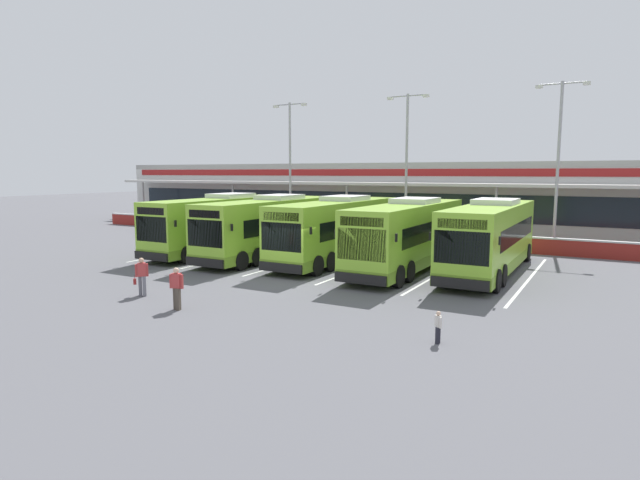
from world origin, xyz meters
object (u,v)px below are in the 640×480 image
coach_bus_leftmost (222,225)px  pedestrian_child (438,326)px  coach_bus_rightmost (491,238)px  lamp_post_centre (407,157)px  coach_bus_left_centre (271,228)px  coach_bus_right_centre (408,236)px  lamp_post_west (290,159)px  pedestrian_in_dark_coat (177,287)px  lamp_post_east (558,155)px  coach_bus_centre (338,230)px  pedestrian_with_handbag (141,276)px

coach_bus_leftmost → pedestrian_child: coach_bus_leftmost is taller
coach_bus_rightmost → lamp_post_centre: lamp_post_centre is taller
coach_bus_left_centre → coach_bus_right_centre: (8.78, 0.16, 0.00)m
lamp_post_west → pedestrian_in_dark_coat: bearing=-66.8°
pedestrian_child → lamp_post_west: 30.90m
coach_bus_right_centre → lamp_post_east: (6.08, 11.41, 4.50)m
coach_bus_left_centre → coach_bus_centre: bearing=9.3°
coach_bus_centre → coach_bus_right_centre: size_ratio=1.00×
lamp_post_centre → coach_bus_right_centre: bearing=-69.0°
coach_bus_rightmost → pedestrian_in_dark_coat: coach_bus_rightmost is taller
coach_bus_leftmost → coach_bus_left_centre: size_ratio=1.00×
lamp_post_west → coach_bus_left_centre: bearing=-62.4°
coach_bus_left_centre → pedestrian_with_handbag: (1.17, -11.24, -0.93)m
coach_bus_leftmost → pedestrian_in_dark_coat: size_ratio=7.51×
coach_bus_centre → lamp_post_east: bearing=45.7°
coach_bus_leftmost → coach_bus_right_centre: same height
pedestrian_with_handbag → coach_bus_right_centre: bearing=56.3°
coach_bus_right_centre → pedestrian_child: bearing=-65.8°
coach_bus_right_centre → pedestrian_in_dark_coat: 13.21m
coach_bus_left_centre → coach_bus_rightmost: 12.88m
coach_bus_centre → pedestrian_child: bearing=-50.9°
coach_bus_left_centre → pedestrian_with_handbag: bearing=-84.1°
pedestrian_in_dark_coat → lamp_post_east: bearing=65.6°
lamp_post_west → lamp_post_east: size_ratio=1.00×
coach_bus_centre → lamp_post_west: bearing=133.3°
coach_bus_rightmost → pedestrian_with_handbag: 17.15m
coach_bus_centre → pedestrian_child: (9.62, -11.85, -1.24)m
coach_bus_rightmost → pedestrian_child: 12.57m
coach_bus_centre → pedestrian_with_handbag: (-3.07, -11.94, -0.93)m
coach_bus_rightmost → pedestrian_child: coach_bus_rightmost is taller
coach_bus_right_centre → lamp_post_west: 19.38m
pedestrian_in_dark_coat → coach_bus_left_centre: bearing=108.6°
coach_bus_leftmost → lamp_post_west: 12.65m
pedestrian_in_dark_coat → pedestrian_child: 9.82m
pedestrian_in_dark_coat → lamp_post_east: (10.77, 23.73, 5.42)m
coach_bus_leftmost → coach_bus_left_centre: 3.96m
pedestrian_with_handbag → pedestrian_in_dark_coat: 3.06m
pedestrian_child → coach_bus_right_centre: bearing=114.2°
coach_bus_right_centre → lamp_post_east: lamp_post_east is taller
lamp_post_centre → lamp_post_west: bearing=-179.1°
pedestrian_child → lamp_post_west: size_ratio=0.09×
lamp_post_east → coach_bus_right_centre: bearing=-118.0°
pedestrian_in_dark_coat → lamp_post_west: 26.52m
pedestrian_in_dark_coat → lamp_post_centre: (0.18, 24.04, 5.42)m
coach_bus_right_centre → coach_bus_centre: bearing=173.3°
lamp_post_east → coach_bus_centre: bearing=-134.3°
lamp_post_west → lamp_post_east: same height
pedestrian_with_handbag → pedestrian_in_dark_coat: (2.92, -0.92, 0.02)m
pedestrian_child → coach_bus_left_centre: bearing=141.2°
coach_bus_leftmost → pedestrian_with_handbag: 12.46m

